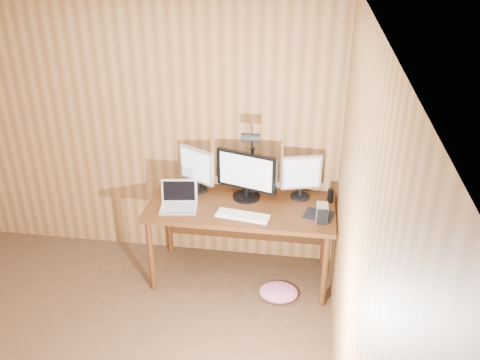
% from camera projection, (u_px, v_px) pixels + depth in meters
% --- Properties ---
extents(room_shell, '(4.00, 4.00, 4.00)m').
position_uv_depth(room_shell, '(32.00, 262.00, 2.79)').
color(room_shell, '#4C311D').
rests_on(room_shell, ground).
extents(desk, '(1.60, 0.70, 0.75)m').
position_uv_depth(desk, '(242.00, 213.00, 4.46)').
color(desk, '#48250F').
rests_on(desk, floor).
extents(monitor_center, '(0.54, 0.24, 0.43)m').
position_uv_depth(monitor_center, '(246.00, 175.00, 4.36)').
color(monitor_center, black).
rests_on(monitor_center, desk).
extents(monitor_left, '(0.33, 0.20, 0.41)m').
position_uv_depth(monitor_left, '(197.00, 169.00, 4.48)').
color(monitor_left, black).
rests_on(monitor_left, desk).
extents(monitor_right, '(0.35, 0.17, 0.40)m').
position_uv_depth(monitor_right, '(301.00, 176.00, 4.36)').
color(monitor_right, black).
rests_on(monitor_right, desk).
extents(laptop, '(0.34, 0.28, 0.22)m').
position_uv_depth(laptop, '(179.00, 201.00, 4.30)').
color(laptop, silver).
rests_on(laptop, desk).
extents(keyboard, '(0.46, 0.20, 0.02)m').
position_uv_depth(keyboard, '(243.00, 216.00, 4.17)').
color(keyboard, white).
rests_on(keyboard, desk).
extents(mousepad, '(0.27, 0.24, 0.00)m').
position_uv_depth(mousepad, '(319.00, 215.00, 4.19)').
color(mousepad, black).
rests_on(mousepad, desk).
extents(mouse, '(0.10, 0.13, 0.04)m').
position_uv_depth(mouse, '(319.00, 213.00, 4.18)').
color(mouse, black).
rests_on(mouse, mousepad).
extents(hard_drive, '(0.09, 0.14, 0.14)m').
position_uv_depth(hard_drive, '(322.00, 213.00, 4.09)').
color(hard_drive, silver).
rests_on(hard_drive, desk).
extents(phone, '(0.06, 0.10, 0.01)m').
position_uv_depth(phone, '(231.00, 213.00, 4.22)').
color(phone, silver).
rests_on(phone, desk).
extents(speaker, '(0.05, 0.05, 0.12)m').
position_uv_depth(speaker, '(330.00, 196.00, 4.36)').
color(speaker, black).
rests_on(speaker, desk).
extents(desk_lamp, '(0.15, 0.22, 0.67)m').
position_uv_depth(desk_lamp, '(251.00, 154.00, 4.27)').
color(desk_lamp, black).
rests_on(desk_lamp, desk).
extents(fabric_pile, '(0.39, 0.34, 0.11)m').
position_uv_depth(fabric_pile, '(279.00, 292.00, 4.39)').
color(fabric_pile, '#CD638C').
rests_on(fabric_pile, floor).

